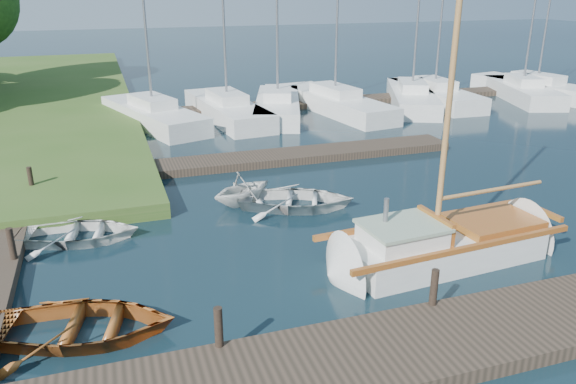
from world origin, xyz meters
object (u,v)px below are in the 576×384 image
object	(u,v)px
marina_boat_4	(412,95)
marina_boat_0	(153,113)
marina_boat_1	(227,108)
marina_boat_2	(278,104)
tender_b	(242,186)
tender_c	(296,197)
marina_boat_7	(537,87)
marina_boat_3	(335,101)
dinghy	(82,320)
marina_boat_6	(522,90)
mooring_post_5	(31,179)
tender_a	(78,230)
mooring_post_1	(219,327)
marina_boat_5	(434,93)
mooring_post_2	(434,287)
mooring_post_4	(11,244)
sailboat	(446,246)

from	to	relation	value
marina_boat_4	marina_boat_0	bearing A→B (deg)	113.90
marina_boat_1	marina_boat_2	size ratio (longest dim) A/B	0.87
tender_b	marina_boat_1	size ratio (longest dim) A/B	0.22
tender_c	marina_boat_0	bearing A→B (deg)	35.81
marina_boat_0	marina_boat_7	world-z (taller)	marina_boat_7
marina_boat_3	dinghy	bearing A→B (deg)	135.54
marina_boat_6	marina_boat_7	size ratio (longest dim) A/B	0.95
tender_c	marina_boat_1	distance (m)	12.74
mooring_post_5	marina_boat_6	size ratio (longest dim) A/B	0.07
dinghy	tender_b	world-z (taller)	tender_b
tender_a	marina_boat_7	distance (m)	29.57
mooring_post_1	marina_boat_5	bearing A→B (deg)	49.27
marina_boat_5	marina_boat_7	bearing A→B (deg)	-89.52
mooring_post_1	tender_c	distance (m)	7.68
mooring_post_2	marina_boat_0	xyz separation A→B (m)	(-3.76, 19.27, -0.13)
mooring_post_2	tender_b	size ratio (longest dim) A/B	0.37
mooring_post_1	tender_a	distance (m)	6.77
mooring_post_5	marina_boat_7	xyz separation A→B (m)	(27.96, 9.35, -0.13)
tender_c	marina_boat_1	xyz separation A→B (m)	(0.67, 12.72, 0.19)
mooring_post_1	marina_boat_0	size ratio (longest dim) A/B	0.07
mooring_post_4	tender_b	distance (m)	6.84
marina_boat_3	marina_boat_7	size ratio (longest dim) A/B	0.97
mooring_post_1	mooring_post_4	bearing A→B (deg)	128.66
mooring_post_5	marina_boat_1	xyz separation A→B (m)	(8.49, 9.37, -0.14)
mooring_post_1	marina_boat_3	world-z (taller)	marina_boat_3
tender_b	marina_boat_4	size ratio (longest dim) A/B	0.19
mooring_post_1	sailboat	size ratio (longest dim) A/B	0.08
mooring_post_1	dinghy	bearing A→B (deg)	147.03
mooring_post_2	marina_boat_3	bearing A→B (deg)	72.86
dinghy	sailboat	bearing A→B (deg)	-71.56
mooring_post_1	tender_c	xyz separation A→B (m)	(3.82, 6.65, -0.33)
mooring_post_5	marina_boat_6	bearing A→B (deg)	18.41
dinghy	tender_c	xyz separation A→B (m)	(6.22, 5.09, -0.00)
mooring_post_4	marina_boat_5	world-z (taller)	marina_boat_5
mooring_post_1	marina_boat_6	distance (m)	29.27
mooring_post_4	tender_c	world-z (taller)	mooring_post_4
sailboat	marina_boat_7	size ratio (longest dim) A/B	0.85
marina_boat_5	marina_boat_0	bearing A→B (deg)	93.52
mooring_post_2	tender_a	xyz separation A→B (m)	(-7.05, 6.26, -0.37)
mooring_post_2	mooring_post_5	bearing A→B (deg)	130.36
dinghy	marina_boat_5	world-z (taller)	marina_boat_5
mooring_post_2	marina_boat_5	size ratio (longest dim) A/B	0.08
marina_boat_2	marina_boat_5	size ratio (longest dim) A/B	1.10
mooring_post_1	marina_boat_5	xyz separation A→B (m)	(16.87, 19.59, -0.13)
mooring_post_4	mooring_post_5	world-z (taller)	same
dinghy	tender_a	xyz separation A→B (m)	(-0.15, 4.70, -0.04)
tender_c	mooring_post_1	bearing A→B (deg)	172.26
mooring_post_2	marina_boat_1	bearing A→B (deg)	90.02
mooring_post_4	tender_b	xyz separation A→B (m)	(6.34, 2.57, -0.12)
marina_boat_0	marina_boat_6	distance (m)	21.69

